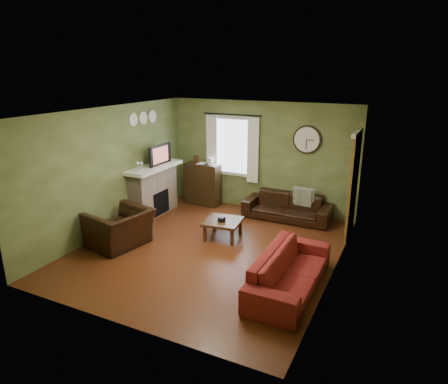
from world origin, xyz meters
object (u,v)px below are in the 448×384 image
at_px(sofa_brown, 287,207).
at_px(coffee_table, 223,229).
at_px(sofa_red, 290,271).
at_px(bookshelf, 203,184).
at_px(armchair, 120,228).

xyz_separation_m(sofa_brown, coffee_table, (-0.85, -1.60, -0.10)).
distance_m(sofa_red, coffee_table, 2.23).
relative_size(sofa_brown, coffee_table, 2.77).
bearing_deg(sofa_brown, coffee_table, -118.11).
height_order(bookshelf, coffee_table, bookshelf).
xyz_separation_m(bookshelf, coffee_table, (1.38, -1.67, -0.33)).
distance_m(sofa_brown, coffee_table, 1.81).
distance_m(sofa_red, armchair, 3.44).
xyz_separation_m(bookshelf, sofa_red, (3.19, -2.99, -0.22)).
bearing_deg(coffee_table, sofa_brown, 61.89).
distance_m(armchair, coffee_table, 2.04).
distance_m(bookshelf, armchair, 2.89).
bearing_deg(armchair, coffee_table, 137.11).
bearing_deg(sofa_red, sofa_brown, 18.11).
relative_size(sofa_brown, armchair, 1.79).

